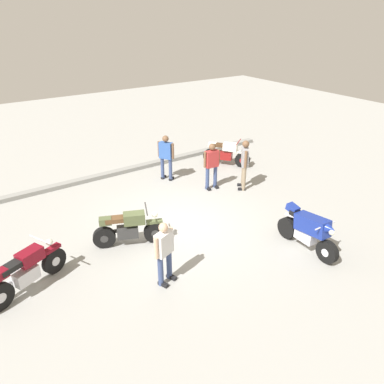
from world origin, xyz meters
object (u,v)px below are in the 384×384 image
at_px(motorcycle_blue_sportbike, 308,230).
at_px(person_in_blue_shirt, 166,155).
at_px(motorcycle_maroon_cruiser, 26,271).
at_px(motorcycle_olive_vintage, 129,229).
at_px(motorcycle_cream_vintage, 226,154).
at_px(person_in_white_shirt, 164,250).
at_px(person_in_gray_shirt, 245,161).
at_px(person_in_red_shirt, 212,163).

bearing_deg(motorcycle_blue_sportbike, person_in_blue_shirt, -170.32).
bearing_deg(motorcycle_maroon_cruiser, person_in_blue_shirt, 5.82).
bearing_deg(motorcycle_olive_vintage, motorcycle_maroon_cruiser, -149.54).
distance_m(motorcycle_olive_vintage, motorcycle_cream_vintage, 6.51).
height_order(motorcycle_blue_sportbike, person_in_white_shirt, person_in_white_shirt).
relative_size(motorcycle_blue_sportbike, person_in_gray_shirt, 1.10).
bearing_deg(person_in_blue_shirt, motorcycle_cream_vintage, -33.36).
distance_m(motorcycle_maroon_cruiser, motorcycle_cream_vintage, 9.10).
xyz_separation_m(motorcycle_cream_vintage, person_in_gray_shirt, (-0.88, -2.08, 0.54)).
height_order(motorcycle_blue_sportbike, motorcycle_cream_vintage, motorcycle_blue_sportbike).
bearing_deg(person_in_gray_shirt, motorcycle_cream_vintage, -76.04).
height_order(motorcycle_cream_vintage, person_in_white_shirt, person_in_white_shirt).
bearing_deg(person_in_white_shirt, person_in_blue_shirt, 128.44).
xyz_separation_m(motorcycle_maroon_cruiser, person_in_red_shirt, (6.62, 1.95, 0.43)).
bearing_deg(person_in_blue_shirt, motorcycle_blue_sportbike, -113.85).
height_order(motorcycle_maroon_cruiser, motorcycle_olive_vintage, motorcycle_maroon_cruiser).
relative_size(person_in_blue_shirt, person_in_white_shirt, 1.08).
xyz_separation_m(motorcycle_maroon_cruiser, person_in_gray_shirt, (7.57, 1.31, 0.51)).
xyz_separation_m(person_in_blue_shirt, person_in_red_shirt, (0.94, -1.53, -0.04)).
relative_size(motorcycle_blue_sportbike, person_in_blue_shirt, 1.14).
xyz_separation_m(motorcycle_olive_vintage, person_in_blue_shirt, (3.00, 3.11, 0.50)).
relative_size(person_in_gray_shirt, person_in_red_shirt, 1.07).
distance_m(motorcycle_cream_vintage, person_in_blue_shirt, 2.81).
relative_size(motorcycle_olive_vintage, person_in_blue_shirt, 1.08).
relative_size(motorcycle_olive_vintage, motorcycle_cream_vintage, 1.11).
xyz_separation_m(motorcycle_olive_vintage, person_in_white_shirt, (0.02, -1.87, 0.41)).
height_order(person_in_gray_shirt, person_in_red_shirt, person_in_gray_shirt).
xyz_separation_m(motorcycle_cream_vintage, person_in_white_shirt, (-5.74, -4.88, 0.41)).
bearing_deg(motorcycle_olive_vintage, motorcycle_blue_sportbike, -14.22).
bearing_deg(person_in_gray_shirt, person_in_white_shirt, 66.92).
relative_size(motorcycle_maroon_cruiser, motorcycle_cream_vintage, 1.16).
bearing_deg(person_in_blue_shirt, motorcycle_olive_vintage, -165.38).
bearing_deg(motorcycle_blue_sportbike, person_in_red_shirt, -179.82).
bearing_deg(person_in_blue_shirt, person_in_gray_shirt, -80.46).
xyz_separation_m(motorcycle_olive_vintage, person_in_red_shirt, (3.94, 1.58, 0.46)).
distance_m(motorcycle_olive_vintage, person_in_blue_shirt, 4.35).
bearing_deg(person_in_red_shirt, motorcycle_blue_sportbike, 2.90).
xyz_separation_m(motorcycle_cream_vintage, person_in_blue_shirt, (-2.76, 0.09, 0.50)).
distance_m(motorcycle_blue_sportbike, motorcycle_maroon_cruiser, 6.93).
distance_m(motorcycle_blue_sportbike, person_in_red_shirt, 4.44).
xyz_separation_m(motorcycle_blue_sportbike, motorcycle_cream_vintage, (1.97, 5.86, -0.11)).
relative_size(person_in_blue_shirt, person_in_red_shirt, 1.03).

